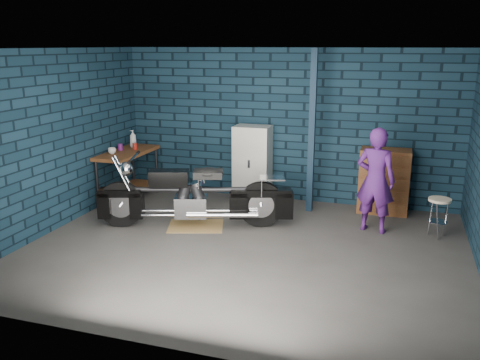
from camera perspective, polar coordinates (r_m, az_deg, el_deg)
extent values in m
plane|color=#43413E|center=(7.12, 0.55, -7.74)|extent=(6.00, 6.00, 0.00)
cube|color=#0E212F|center=(9.09, 5.23, 6.07)|extent=(6.00, 0.02, 2.70)
cube|color=#0E212F|center=(8.10, -20.22, 4.11)|extent=(0.02, 5.00, 2.70)
cube|color=beige|center=(6.57, 0.61, 14.55)|extent=(6.00, 5.00, 0.02)
cube|color=#102133|center=(8.46, 8.07, 5.31)|extent=(0.10, 0.10, 2.70)
cube|color=brown|center=(9.38, -12.40, 0.46)|extent=(0.60, 1.40, 0.91)
cube|color=#9B7643|center=(8.00, -4.99, -5.15)|extent=(0.99, 0.86, 0.01)
imported|color=#521E71|center=(7.81, 14.97, -0.02)|extent=(0.65, 0.50, 1.59)
cube|color=#97999F|center=(9.04, -13.74, -2.31)|extent=(0.41, 0.29, 0.26)
cube|color=beige|center=(9.10, 1.40, 1.84)|extent=(0.64, 0.45, 1.36)
cube|color=brown|center=(8.79, 15.85, -0.15)|extent=(0.81, 0.45, 1.08)
imported|color=beige|center=(9.09, -14.18, 3.19)|extent=(0.15, 0.15, 0.11)
cylinder|color=#641A6A|center=(9.36, -13.29, 3.62)|extent=(0.11, 0.11, 0.12)
cylinder|color=maroon|center=(9.38, -11.71, 3.72)|extent=(0.10, 0.10, 0.12)
imported|color=#97999F|center=(9.59, -11.93, 4.57)|extent=(0.16, 0.16, 0.32)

